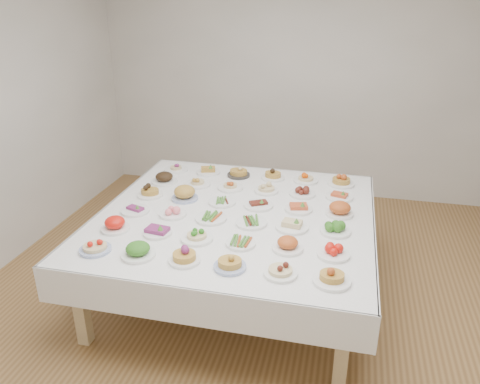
% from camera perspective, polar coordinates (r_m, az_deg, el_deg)
% --- Properties ---
extents(room_envelope, '(5.02, 5.02, 2.81)m').
position_cam_1_polar(room_envelope, '(3.45, 2.54, 12.72)').
color(room_envelope, olive).
rests_on(room_envelope, ground).
extents(display_table, '(2.27, 2.27, 0.75)m').
position_cam_1_polar(display_table, '(3.96, -0.50, -3.42)').
color(display_table, white).
rests_on(display_table, ground).
extents(dish_0, '(0.24, 0.24, 0.13)m').
position_cam_1_polar(dish_0, '(3.50, -17.31, -6.02)').
color(dish_0, '#4C66B2').
rests_on(dish_0, display_table).
extents(dish_1, '(0.25, 0.25, 0.14)m').
position_cam_1_polar(dish_1, '(3.36, -12.36, -6.66)').
color(dish_1, white).
rests_on(dish_1, display_table).
extents(dish_2, '(0.23, 0.22, 0.14)m').
position_cam_1_polar(dish_2, '(3.24, -6.83, -7.40)').
color(dish_2, white).
rests_on(dish_2, display_table).
extents(dish_3, '(0.22, 0.22, 0.12)m').
position_cam_1_polar(dish_3, '(3.15, -1.25, -8.47)').
color(dish_3, '#4C66B2').
rests_on(dish_3, display_table).
extents(dish_4, '(0.22, 0.22, 0.11)m').
position_cam_1_polar(dish_4, '(3.10, 4.96, -9.23)').
color(dish_4, white).
rests_on(dish_4, display_table).
extents(dish_5, '(0.24, 0.24, 0.15)m').
position_cam_1_polar(dish_5, '(3.06, 11.18, -9.62)').
color(dish_5, white).
rests_on(dish_5, display_table).
extents(dish_6, '(0.22, 0.22, 0.12)m').
position_cam_1_polar(dish_6, '(3.76, -15.00, -3.79)').
color(dish_6, white).
rests_on(dish_6, display_table).
extents(dish_7, '(0.22, 0.22, 0.10)m').
position_cam_1_polar(dish_7, '(3.63, -10.06, -4.47)').
color(dish_7, white).
rests_on(dish_7, display_table).
extents(dish_8, '(0.24, 0.24, 0.12)m').
position_cam_1_polar(dish_8, '(3.51, -5.30, -5.04)').
color(dish_8, white).
rests_on(dish_8, display_table).
extents(dish_9, '(0.22, 0.22, 0.05)m').
position_cam_1_polar(dish_9, '(3.44, 0.08, -6.12)').
color(dish_9, white).
rests_on(dish_9, display_table).
extents(dish_10, '(0.22, 0.22, 0.13)m').
position_cam_1_polar(dish_10, '(3.38, 5.84, -6.14)').
color(dish_10, white).
rests_on(dish_10, display_table).
extents(dish_11, '(0.23, 0.23, 0.10)m').
position_cam_1_polar(dish_11, '(3.36, 11.33, -7.00)').
color(dish_11, white).
rests_on(dish_11, display_table).
extents(dish_12, '(0.24, 0.24, 0.09)m').
position_cam_1_polar(dish_12, '(4.03, -12.65, -1.96)').
color(dish_12, white).
rests_on(dish_12, display_table).
extents(dish_13, '(0.22, 0.22, 0.09)m').
position_cam_1_polar(dish_13, '(3.91, -8.20, -2.32)').
color(dish_13, white).
rests_on(dish_13, display_table).
extents(dish_14, '(0.25, 0.25, 0.06)m').
position_cam_1_polar(dish_14, '(3.81, -3.57, -3.01)').
color(dish_14, white).
rests_on(dish_14, display_table).
extents(dish_15, '(0.25, 0.25, 0.06)m').
position_cam_1_polar(dish_15, '(3.73, 1.39, -3.60)').
color(dish_15, white).
rests_on(dish_15, display_table).
extents(dish_16, '(0.26, 0.26, 0.11)m').
position_cam_1_polar(dish_16, '(3.68, 6.36, -3.77)').
color(dish_16, white).
rests_on(dish_16, display_table).
extents(dish_17, '(0.23, 0.23, 0.11)m').
position_cam_1_polar(dish_17, '(3.67, 11.58, -4.20)').
color(dish_17, white).
rests_on(dish_17, display_table).
extents(dish_18, '(0.23, 0.23, 0.15)m').
position_cam_1_polar(dish_18, '(4.30, -10.95, 0.39)').
color(dish_18, white).
rests_on(dish_18, display_table).
extents(dish_19, '(0.26, 0.26, 0.15)m').
position_cam_1_polar(dish_19, '(4.18, -6.78, 0.01)').
color(dish_19, '#4C66B2').
rests_on(dish_19, display_table).
extents(dish_20, '(0.23, 0.23, 0.05)m').
position_cam_1_polar(dish_20, '(4.10, -2.22, -1.15)').
color(dish_20, white).
rests_on(dish_20, display_table).
extents(dish_21, '(0.25, 0.25, 0.10)m').
position_cam_1_polar(dish_21, '(4.03, 2.27, -1.29)').
color(dish_21, white).
rests_on(dish_21, display_table).
extents(dish_22, '(0.23, 0.23, 0.10)m').
position_cam_1_polar(dish_22, '(3.99, 7.16, -1.69)').
color(dish_22, white).
rests_on(dish_22, display_table).
extents(dish_23, '(0.23, 0.23, 0.13)m').
position_cam_1_polar(dish_23, '(3.96, 12.07, -1.97)').
color(dish_23, white).
rests_on(dish_23, display_table).
extents(dish_24, '(0.25, 0.25, 0.14)m').
position_cam_1_polar(dish_24, '(4.59, -9.23, 1.87)').
color(dish_24, white).
rests_on(dish_24, display_table).
extents(dish_25, '(0.25, 0.25, 0.13)m').
position_cam_1_polar(dish_25, '(4.48, -5.22, 1.51)').
color(dish_25, white).
rests_on(dish_25, display_table).
extents(dish_26, '(0.24, 0.24, 0.12)m').
position_cam_1_polar(dish_26, '(4.38, -1.20, 1.03)').
color(dish_26, white).
rests_on(dish_26, display_table).
extents(dish_27, '(0.22, 0.22, 0.13)m').
position_cam_1_polar(dish_27, '(4.32, 3.23, 0.74)').
color(dish_27, white).
rests_on(dish_27, display_table).
extents(dish_28, '(0.24, 0.24, 0.09)m').
position_cam_1_polar(dish_28, '(4.29, 7.60, 0.09)').
color(dish_28, white).
rests_on(dish_28, display_table).
extents(dish_29, '(0.24, 0.24, 0.09)m').
position_cam_1_polar(dish_29, '(4.28, 12.03, -0.32)').
color(dish_29, white).
rests_on(dish_29, display_table).
extents(dish_30, '(0.24, 0.24, 0.11)m').
position_cam_1_polar(dish_30, '(4.88, -7.82, 3.10)').
color(dish_30, white).
rests_on(dish_30, display_table).
extents(dish_31, '(0.24, 0.24, 0.10)m').
position_cam_1_polar(dish_31, '(4.78, -3.91, 2.73)').
color(dish_31, white).
rests_on(dish_31, display_table).
extents(dish_32, '(0.22, 0.22, 0.13)m').
position_cam_1_polar(dish_32, '(4.69, -0.17, 2.63)').
color(dish_32, '#2D2B28').
rests_on(dish_32, display_table).
extents(dish_33, '(0.23, 0.23, 0.14)m').
position_cam_1_polar(dish_33, '(4.63, 4.04, 2.34)').
color(dish_33, white).
rests_on(dish_33, display_table).
extents(dish_34, '(0.25, 0.25, 0.13)m').
position_cam_1_polar(dish_34, '(4.59, 8.05, 1.98)').
color(dish_34, white).
rests_on(dish_34, display_table).
extents(dish_35, '(0.25, 0.25, 0.15)m').
position_cam_1_polar(dish_35, '(4.57, 12.27, 1.67)').
color(dish_35, white).
rests_on(dish_35, display_table).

